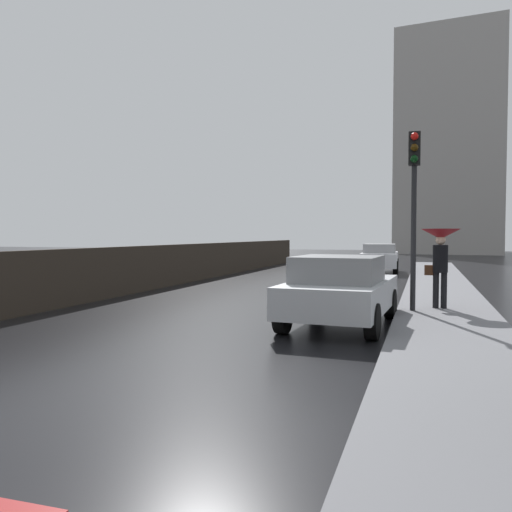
{
  "coord_description": "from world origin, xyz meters",
  "views": [
    {
      "loc": [
        4.6,
        -4.55,
        1.89
      ],
      "look_at": [
        0.91,
        6.81,
        1.39
      ],
      "focal_mm": 36.52,
      "sensor_mm": 36.0,
      "label": 1
    }
  ],
  "objects": [
    {
      "name": "car_white_near_kerb",
      "position": [
        2.52,
        21.56,
        0.77
      ],
      "size": [
        1.86,
        4.25,
        1.43
      ],
      "rotation": [
        0.0,
        0.0,
        0.04
      ],
      "color": "silver",
      "rests_on": "ground"
    },
    {
      "name": "car_silver_mid_road",
      "position": [
        2.96,
        6.13,
        0.75
      ],
      "size": [
        2.1,
        4.02,
        1.45
      ],
      "rotation": [
        0.0,
        0.0,
        -0.06
      ],
      "color": "#B2B5BA",
      "rests_on": "ground"
    },
    {
      "name": "distant_tower",
      "position": [
        7.02,
        52.16,
        10.81
      ],
      "size": [
        10.94,
        11.49,
        21.62
      ],
      "color": "#9E9993",
      "rests_on": "ground"
    },
    {
      "name": "traffic_light",
      "position": [
        4.36,
        7.86,
        2.98
      ],
      "size": [
        0.26,
        0.39,
        4.07
      ],
      "color": "black",
      "rests_on": "sidewalk_strip"
    },
    {
      "name": "sidewalk_strip",
      "position": [
        5.1,
        0.0,
        0.07
      ],
      "size": [
        2.2,
        60.0,
        0.14
      ],
      "primitive_type": "cube",
      "color": "slate",
      "rests_on": "ground"
    },
    {
      "name": "pedestrian_with_umbrella_near",
      "position": [
        4.96,
        8.47,
        1.61
      ],
      "size": [
        0.91,
        0.91,
        1.88
      ],
      "rotation": [
        0.0,
        0.0,
        -0.03
      ],
      "color": "black",
      "rests_on": "sidewalk_strip"
    }
  ]
}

